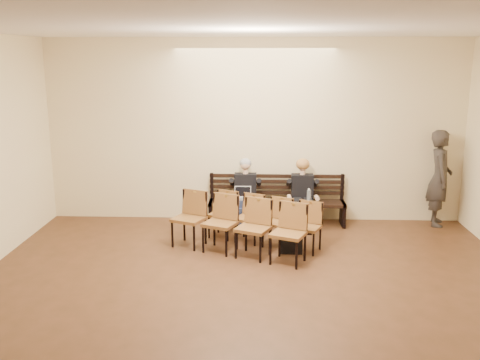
{
  "coord_description": "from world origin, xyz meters",
  "views": [
    {
      "loc": [
        0.12,
        -5.2,
        3.17
      ],
      "look_at": [
        -0.24,
        4.05,
        1.01
      ],
      "focal_mm": 40.0,
      "sensor_mm": 36.0,
      "label": 1
    }
  ],
  "objects_px": {
    "passerby": "(440,171)",
    "water_bottle": "(309,202)",
    "chair_row_front": "(263,221)",
    "seated_man": "(245,194)",
    "laptop": "(243,200)",
    "bag": "(291,244)",
    "bench": "(277,213)",
    "seated_woman": "(302,196)",
    "chair_row_back": "(236,226)"
  },
  "relations": [
    {
      "from": "seated_man",
      "to": "bag",
      "type": "xyz_separation_m",
      "value": [
        0.8,
        -1.37,
        -0.48
      ]
    },
    {
      "from": "seated_woman",
      "to": "chair_row_front",
      "type": "xyz_separation_m",
      "value": [
        -0.74,
        -0.99,
        -0.18
      ]
    },
    {
      "from": "laptop",
      "to": "seated_woman",
      "type": "bearing_deg",
      "value": 22.6
    },
    {
      "from": "seated_woman",
      "to": "passerby",
      "type": "xyz_separation_m",
      "value": [
        2.59,
        0.22,
        0.46
      ]
    },
    {
      "from": "seated_man",
      "to": "chair_row_back",
      "type": "distance_m",
      "value": 1.5
    },
    {
      "from": "passerby",
      "to": "water_bottle",
      "type": "bearing_deg",
      "value": 114.16
    },
    {
      "from": "laptop",
      "to": "water_bottle",
      "type": "height_order",
      "value": "water_bottle"
    },
    {
      "from": "seated_man",
      "to": "passerby",
      "type": "bearing_deg",
      "value": 3.44
    },
    {
      "from": "laptop",
      "to": "passerby",
      "type": "distance_m",
      "value": 3.76
    },
    {
      "from": "bench",
      "to": "chair_row_front",
      "type": "distance_m",
      "value": 1.16
    },
    {
      "from": "bench",
      "to": "seated_man",
      "type": "relative_size",
      "value": 2.11
    },
    {
      "from": "chair_row_back",
      "to": "water_bottle",
      "type": "bearing_deg",
      "value": 66.79
    },
    {
      "from": "seated_man",
      "to": "seated_woman",
      "type": "bearing_deg",
      "value": 0.0
    },
    {
      "from": "bench",
      "to": "laptop",
      "type": "bearing_deg",
      "value": -153.0
    },
    {
      "from": "bench",
      "to": "chair_row_back",
      "type": "bearing_deg",
      "value": -113.56
    },
    {
      "from": "water_bottle",
      "to": "passerby",
      "type": "bearing_deg",
      "value": 11.77
    },
    {
      "from": "bench",
      "to": "chair_row_front",
      "type": "height_order",
      "value": "chair_row_front"
    },
    {
      "from": "seated_woman",
      "to": "laptop",
      "type": "relative_size",
      "value": 3.83
    },
    {
      "from": "chair_row_front",
      "to": "water_bottle",
      "type": "bearing_deg",
      "value": 64.33
    },
    {
      "from": "bench",
      "to": "water_bottle",
      "type": "height_order",
      "value": "water_bottle"
    },
    {
      "from": "bench",
      "to": "chair_row_back",
      "type": "distance_m",
      "value": 1.77
    },
    {
      "from": "seated_man",
      "to": "chair_row_back",
      "type": "xyz_separation_m",
      "value": [
        -0.1,
        -1.49,
        -0.15
      ]
    },
    {
      "from": "seated_man",
      "to": "chair_row_front",
      "type": "height_order",
      "value": "seated_man"
    },
    {
      "from": "bench",
      "to": "seated_man",
      "type": "height_order",
      "value": "seated_man"
    },
    {
      "from": "seated_man",
      "to": "chair_row_front",
      "type": "bearing_deg",
      "value": -71.42
    },
    {
      "from": "passerby",
      "to": "chair_row_front",
      "type": "height_order",
      "value": "passerby"
    },
    {
      "from": "bag",
      "to": "seated_woman",
      "type": "bearing_deg",
      "value": 78.71
    },
    {
      "from": "water_bottle",
      "to": "seated_woman",
      "type": "bearing_deg",
      "value": 107.0
    },
    {
      "from": "bench",
      "to": "passerby",
      "type": "xyz_separation_m",
      "value": [
        3.06,
        0.1,
        0.83
      ]
    },
    {
      "from": "bench",
      "to": "laptop",
      "type": "relative_size",
      "value": 8.41
    },
    {
      "from": "chair_row_front",
      "to": "chair_row_back",
      "type": "xyz_separation_m",
      "value": [
        -0.43,
        -0.5,
        0.06
      ]
    },
    {
      "from": "seated_man",
      "to": "chair_row_front",
      "type": "distance_m",
      "value": 1.06
    },
    {
      "from": "bag",
      "to": "chair_row_back",
      "type": "distance_m",
      "value": 0.97
    },
    {
      "from": "seated_woman",
      "to": "water_bottle",
      "type": "xyz_separation_m",
      "value": [
        0.09,
        -0.3,
        -0.02
      ]
    },
    {
      "from": "bag",
      "to": "chair_row_front",
      "type": "distance_m",
      "value": 0.67
    },
    {
      "from": "laptop",
      "to": "chair_row_back",
      "type": "height_order",
      "value": "chair_row_back"
    },
    {
      "from": "seated_woman",
      "to": "chair_row_back",
      "type": "xyz_separation_m",
      "value": [
        -1.18,
        -1.49,
        -0.12
      ]
    },
    {
      "from": "seated_woman",
      "to": "chair_row_back",
      "type": "relative_size",
      "value": 0.52
    },
    {
      "from": "water_bottle",
      "to": "chair_row_front",
      "type": "bearing_deg",
      "value": -140.42
    },
    {
      "from": "seated_man",
      "to": "bag",
      "type": "bearing_deg",
      "value": -59.79
    },
    {
      "from": "bench",
      "to": "chair_row_back",
      "type": "xyz_separation_m",
      "value": [
        -0.7,
        -1.61,
        0.24
      ]
    },
    {
      "from": "bench",
      "to": "bag",
      "type": "relative_size",
      "value": 7.16
    },
    {
      "from": "water_bottle",
      "to": "chair_row_back",
      "type": "bearing_deg",
      "value": -136.83
    },
    {
      "from": "seated_man",
      "to": "laptop",
      "type": "xyz_separation_m",
      "value": [
        -0.04,
        -0.21,
        -0.06
      ]
    },
    {
      "from": "bag",
      "to": "seated_man",
      "type": "bearing_deg",
      "value": 120.21
    },
    {
      "from": "laptop",
      "to": "water_bottle",
      "type": "relative_size",
      "value": 1.29
    },
    {
      "from": "laptop",
      "to": "chair_row_front",
      "type": "bearing_deg",
      "value": -52.19
    },
    {
      "from": "bag",
      "to": "chair_row_front",
      "type": "height_order",
      "value": "chair_row_front"
    },
    {
      "from": "bag",
      "to": "bench",
      "type": "bearing_deg",
      "value": 97.64
    },
    {
      "from": "seated_man",
      "to": "laptop",
      "type": "bearing_deg",
      "value": -101.95
    }
  ]
}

